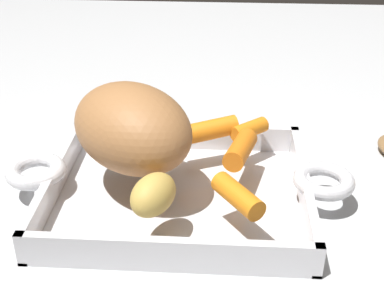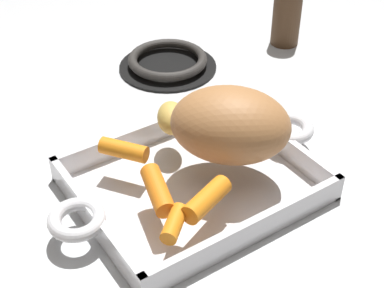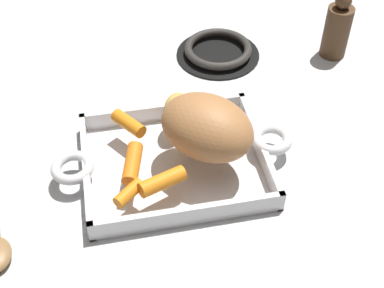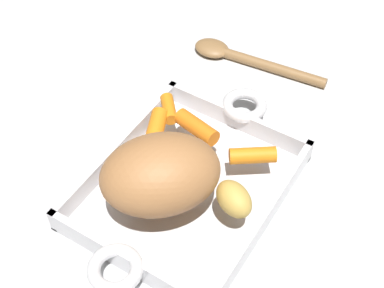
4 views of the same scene
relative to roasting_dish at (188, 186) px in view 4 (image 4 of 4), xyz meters
name	(u,v)px [view 4 (image 4 of 4)]	position (x,y,z in m)	size (l,w,h in m)	color
ground_plane	(188,192)	(0.00, 0.00, -0.01)	(1.65, 1.65, 0.00)	silver
roasting_dish	(188,186)	(0.00, 0.00, 0.00)	(0.38, 0.23, 0.04)	silver
pork_roast	(160,174)	(-0.05, 0.01, 0.07)	(0.15, 0.11, 0.09)	#AA7141
baby_carrot_southeast	(155,132)	(0.03, 0.07, 0.04)	(0.02, 0.02, 0.07)	orange
baby_carrot_northeast	(169,109)	(0.08, 0.08, 0.04)	(0.02, 0.02, 0.05)	orange
baby_carrot_long	(197,127)	(0.07, 0.03, 0.04)	(0.02, 0.02, 0.07)	orange
baby_carrot_center_right	(253,155)	(0.06, -0.06, 0.04)	(0.02, 0.02, 0.06)	orange
potato_golden_large	(234,199)	(-0.02, -0.08, 0.05)	(0.05, 0.04, 0.04)	gold
serving_spoon	(242,58)	(0.27, 0.07, 0.00)	(0.05, 0.23, 0.02)	olive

